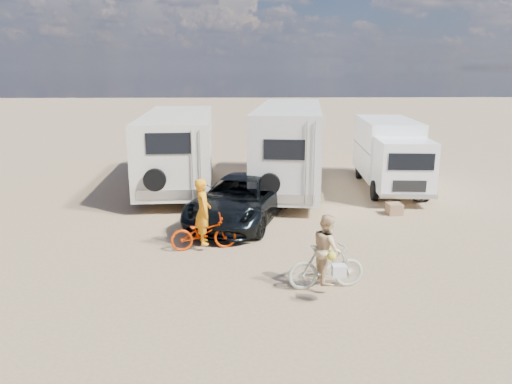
{
  "coord_description": "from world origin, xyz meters",
  "views": [
    {
      "loc": [
        -2.35,
        -12.43,
        4.86
      ],
      "look_at": [
        -1.96,
        1.33,
        1.3
      ],
      "focal_mm": 33.72,
      "sensor_mm": 36.0,
      "label": 1
    }
  ],
  "objects_px": {
    "dark_suv": "(240,199)",
    "cooler": "(255,199)",
    "rv_main": "(289,148)",
    "rider_woman": "(327,256)",
    "box_truck": "(391,156)",
    "rider_man": "(203,218)",
    "bike_parked": "(404,188)",
    "rv_left": "(179,151)",
    "bike_woman": "(326,267)",
    "bike_man": "(204,233)",
    "crate": "(394,209)"
  },
  "relations": [
    {
      "from": "box_truck",
      "to": "bike_parked",
      "type": "distance_m",
      "value": 1.94
    },
    {
      "from": "rider_man",
      "to": "bike_parked",
      "type": "xyz_separation_m",
      "value": [
        7.19,
        4.97,
        -0.44
      ]
    },
    {
      "from": "bike_woman",
      "to": "rider_woman",
      "type": "distance_m",
      "value": 0.26
    },
    {
      "from": "dark_suv",
      "to": "rider_man",
      "type": "bearing_deg",
      "value": -93.22
    },
    {
      "from": "cooler",
      "to": "bike_parked",
      "type": "bearing_deg",
      "value": 6.8
    },
    {
      "from": "rv_left",
      "to": "bike_parked",
      "type": "relative_size",
      "value": 4.61
    },
    {
      "from": "rv_left",
      "to": "crate",
      "type": "distance_m",
      "value": 8.94
    },
    {
      "from": "rv_left",
      "to": "dark_suv",
      "type": "relative_size",
      "value": 1.56
    },
    {
      "from": "rv_left",
      "to": "dark_suv",
      "type": "distance_m",
      "value": 5.4
    },
    {
      "from": "bike_woman",
      "to": "bike_parked",
      "type": "xyz_separation_m",
      "value": [
        4.23,
        7.49,
        -0.06
      ]
    },
    {
      "from": "rider_woman",
      "to": "crate",
      "type": "height_order",
      "value": "rider_woman"
    },
    {
      "from": "box_truck",
      "to": "crate",
      "type": "bearing_deg",
      "value": -99.28
    },
    {
      "from": "bike_parked",
      "to": "rv_main",
      "type": "bearing_deg",
      "value": 109.4
    },
    {
      "from": "cooler",
      "to": "rider_woman",
      "type": "bearing_deg",
      "value": -77.04
    },
    {
      "from": "crate",
      "to": "box_truck",
      "type": "bearing_deg",
      "value": 76.28
    },
    {
      "from": "rv_left",
      "to": "rider_woman",
      "type": "distance_m",
      "value": 10.75
    },
    {
      "from": "crate",
      "to": "rider_man",
      "type": "bearing_deg",
      "value": -153.78
    },
    {
      "from": "rv_main",
      "to": "cooler",
      "type": "xyz_separation_m",
      "value": [
        -1.43,
        -2.31,
        -1.5
      ]
    },
    {
      "from": "bike_woman",
      "to": "rider_man",
      "type": "relative_size",
      "value": 0.96
    },
    {
      "from": "rv_main",
      "to": "bike_woman",
      "type": "distance_m",
      "value": 9.35
    },
    {
      "from": "box_truck",
      "to": "rider_woman",
      "type": "bearing_deg",
      "value": -110.03
    },
    {
      "from": "rv_main",
      "to": "crate",
      "type": "distance_m",
      "value": 5.15
    },
    {
      "from": "rv_left",
      "to": "rider_woman",
      "type": "xyz_separation_m",
      "value": [
        4.52,
        -9.73,
        -0.74
      ]
    },
    {
      "from": "box_truck",
      "to": "bike_woman",
      "type": "relative_size",
      "value": 3.54
    },
    {
      "from": "rv_left",
      "to": "box_truck",
      "type": "xyz_separation_m",
      "value": [
        8.7,
        -0.53,
        -0.14
      ]
    },
    {
      "from": "bike_man",
      "to": "bike_woman",
      "type": "xyz_separation_m",
      "value": [
        2.96,
        -2.52,
        0.05
      ]
    },
    {
      "from": "rv_main",
      "to": "rider_woman",
      "type": "bearing_deg",
      "value": -82.41
    },
    {
      "from": "dark_suv",
      "to": "cooler",
      "type": "height_order",
      "value": "dark_suv"
    },
    {
      "from": "box_truck",
      "to": "rider_woman",
      "type": "height_order",
      "value": "box_truck"
    },
    {
      "from": "bike_woman",
      "to": "rv_left",
      "type": "bearing_deg",
      "value": 17.63
    },
    {
      "from": "bike_woman",
      "to": "rv_main",
      "type": "bearing_deg",
      "value": -7.41
    },
    {
      "from": "box_truck",
      "to": "bike_woman",
      "type": "distance_m",
      "value": 10.15
    },
    {
      "from": "rv_main",
      "to": "rv_left",
      "type": "height_order",
      "value": "rv_main"
    },
    {
      "from": "bike_woman",
      "to": "rider_man",
      "type": "height_order",
      "value": "rider_man"
    },
    {
      "from": "rider_man",
      "to": "rider_woman",
      "type": "height_order",
      "value": "rider_man"
    },
    {
      "from": "box_truck",
      "to": "rider_man",
      "type": "relative_size",
      "value": 3.4
    },
    {
      "from": "bike_woman",
      "to": "rider_man",
      "type": "xyz_separation_m",
      "value": [
        -2.96,
        2.52,
        0.39
      ]
    },
    {
      "from": "crate",
      "to": "rider_woman",
      "type": "bearing_deg",
      "value": -120.55
    },
    {
      "from": "box_truck",
      "to": "rv_left",
      "type": "bearing_deg",
      "value": -179.03
    },
    {
      "from": "dark_suv",
      "to": "crate",
      "type": "distance_m",
      "value": 5.33
    },
    {
      "from": "rv_main",
      "to": "dark_suv",
      "type": "relative_size",
      "value": 1.58
    },
    {
      "from": "rider_man",
      "to": "crate",
      "type": "height_order",
      "value": "rider_man"
    },
    {
      "from": "rv_main",
      "to": "rider_woman",
      "type": "distance_m",
      "value": 9.32
    },
    {
      "from": "bike_man",
      "to": "rv_left",
      "type": "bearing_deg",
      "value": 0.56
    },
    {
      "from": "dark_suv",
      "to": "cooler",
      "type": "bearing_deg",
      "value": 92.43
    },
    {
      "from": "rv_left",
      "to": "cooler",
      "type": "height_order",
      "value": "rv_left"
    },
    {
      "from": "rv_left",
      "to": "cooler",
      "type": "xyz_separation_m",
      "value": [
        3.1,
        -2.76,
        -1.32
      ]
    },
    {
      "from": "rv_left",
      "to": "dark_suv",
      "type": "height_order",
      "value": "rv_left"
    },
    {
      "from": "rv_main",
      "to": "box_truck",
      "type": "distance_m",
      "value": 4.18
    },
    {
      "from": "rv_main",
      "to": "cooler",
      "type": "height_order",
      "value": "rv_main"
    }
  ]
}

